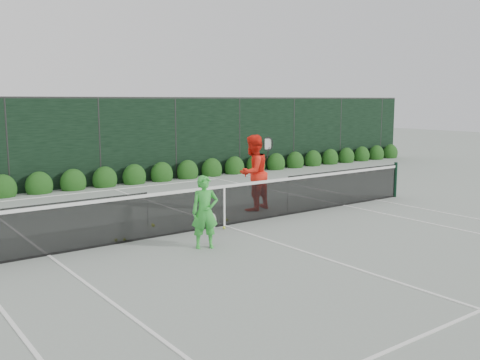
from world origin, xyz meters
TOP-DOWN VIEW (x-y plane):
  - ground at (0.00, 0.00)m, footprint 80.00×80.00m
  - tennis_net at (-0.02, 0.00)m, footprint 12.90×0.10m
  - player_woman at (-1.40, -1.33)m, footprint 0.67×0.53m
  - player_man at (1.67, 1.04)m, footprint 1.16×1.01m
  - court_lines at (0.00, 0.00)m, footprint 11.03×23.83m
  - windscreen_fence at (0.00, -2.71)m, footprint 32.00×21.07m
  - hedge_row at (-0.00, 7.15)m, footprint 31.66×0.65m
  - tennis_balls at (-1.30, 0.38)m, footprint 3.04×1.32m

SIDE VIEW (x-z plane):
  - ground at x=0.00m, z-range 0.00..0.00m
  - court_lines at x=0.00m, z-range 0.00..0.01m
  - tennis_balls at x=-1.30m, z-range 0.00..0.07m
  - hedge_row at x=0.00m, z-range -0.23..0.70m
  - tennis_net at x=-0.02m, z-range 0.00..1.07m
  - player_woman at x=-1.40m, z-range 0.00..1.47m
  - player_man at x=1.67m, z-range 0.00..2.04m
  - windscreen_fence at x=0.00m, z-range -0.02..3.04m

